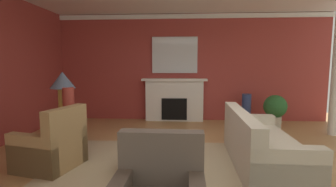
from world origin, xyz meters
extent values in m
plane|color=tan|center=(0.00, 0.00, 0.00)|extent=(9.34, 9.34, 0.00)
cube|color=#9E3833|center=(0.00, 3.38, 1.49)|extent=(7.79, 0.12, 2.98)
cube|color=white|center=(0.00, 3.30, 2.90)|extent=(7.79, 0.08, 0.12)
cube|color=tan|center=(-0.46, -0.23, 0.01)|extent=(3.31, 2.72, 0.01)
cube|color=white|center=(-0.33, 3.18, 0.57)|extent=(1.60, 0.25, 1.13)
cube|color=black|center=(-0.33, 3.16, 0.35)|extent=(0.70, 0.26, 0.60)
cube|color=white|center=(-0.33, 3.15, 1.16)|extent=(1.80, 0.35, 0.06)
cube|color=silver|center=(-0.33, 3.29, 1.84)|extent=(1.27, 0.04, 1.01)
cube|color=beige|center=(1.17, 0.05, 0.23)|extent=(0.94, 2.12, 0.45)
cube|color=beige|center=(0.82, 0.06, 0.65)|extent=(0.24, 2.10, 0.40)
cube|color=beige|center=(1.15, -0.90, 0.31)|extent=(0.90, 0.22, 0.62)
cube|color=beige|center=(1.19, 1.00, 0.31)|extent=(0.90, 0.22, 0.62)
cube|color=#9E7A4C|center=(-2.11, -0.21, 0.22)|extent=(0.97, 0.97, 0.44)
cube|color=#9E7A4C|center=(-1.80, -0.29, 0.70)|extent=(0.34, 0.82, 0.51)
cube|color=#9E7A4C|center=(-2.04, 0.11, 0.30)|extent=(0.81, 0.33, 0.60)
cube|color=#9E7A4C|center=(-2.19, -0.53, 0.30)|extent=(0.81, 0.33, 0.60)
cube|color=brown|center=(-0.28, -1.51, 0.70)|extent=(0.80, 0.17, 0.51)
cylinder|color=#3D2D1E|center=(-0.46, -0.23, 0.43)|extent=(1.00, 1.00, 0.04)
cylinder|color=#3D2D1E|center=(-0.46, -0.23, 0.21)|extent=(0.12, 0.12, 0.41)
cylinder|color=#3D2D1E|center=(-0.46, -0.23, 0.01)|extent=(0.56, 0.56, 0.03)
cube|color=#3D2D1E|center=(-2.24, 0.56, 0.68)|extent=(0.56, 0.56, 0.04)
cube|color=#3D2D1E|center=(-2.24, 0.56, 0.33)|extent=(0.10, 0.10, 0.66)
cube|color=#3D2D1E|center=(-2.24, 0.56, 0.02)|extent=(0.45, 0.45, 0.04)
cylinder|color=#B28E38|center=(-2.24, 0.56, 0.92)|extent=(0.18, 0.18, 0.45)
cone|color=#4C566B|center=(-2.24, 0.56, 1.30)|extent=(0.44, 0.44, 0.30)
cylinder|color=#9E3328|center=(-2.09, 0.44, 0.94)|extent=(0.20, 0.20, 0.48)
cylinder|color=navy|center=(1.59, 2.87, 0.40)|extent=(0.24, 0.24, 0.81)
cube|color=navy|center=(-0.52, -0.37, 0.47)|extent=(0.27, 0.20, 0.04)
cube|color=tan|center=(-0.52, -0.33, 0.51)|extent=(0.23, 0.22, 0.04)
cube|color=tan|center=(-0.58, -0.29, 0.55)|extent=(0.21, 0.20, 0.05)
cylinder|color=#BCB29E|center=(2.19, 2.47, 0.15)|extent=(0.32, 0.32, 0.30)
sphere|color=#28602D|center=(2.19, 2.47, 0.55)|extent=(0.56, 0.56, 0.56)
camera|label=1|loc=(-0.07, -3.80, 1.57)|focal=26.82mm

